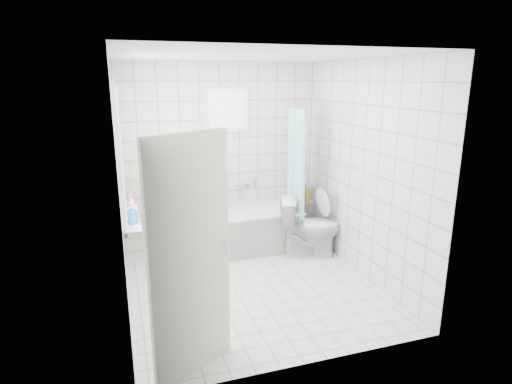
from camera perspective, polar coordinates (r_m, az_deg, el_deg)
name	(u,v)px	position (r m, az deg, el deg)	size (l,w,h in m)	color
ground	(253,286)	(5.17, -0.47, -12.43)	(3.00, 3.00, 0.00)	white
ceiling	(252,56)	(4.60, -0.54, 17.72)	(3.00, 3.00, 0.00)	white
wall_back	(221,156)	(6.13, -4.73, 4.77)	(2.80, 0.02, 2.60)	white
wall_front	(310,221)	(3.37, 7.21, -3.80)	(2.80, 0.02, 2.60)	white
wall_left	(120,189)	(4.51, -17.72, 0.41)	(0.02, 3.00, 2.60)	white
wall_right	(363,171)	(5.30, 14.11, 2.76)	(0.02, 3.00, 2.60)	white
window_left	(121,154)	(4.74, -17.51, 4.83)	(0.01, 0.90, 1.40)	white
window_back	(227,110)	(6.04, -3.83, 10.84)	(0.50, 0.01, 0.50)	white
window_sill	(131,220)	(4.92, -16.32, -3.64)	(0.18, 1.02, 0.08)	white
door	(191,260)	(3.43, -8.66, -8.89)	(0.04, 0.80, 2.00)	silver
bathtub	(243,230)	(6.10, -1.75, -5.08)	(1.59, 0.77, 0.58)	white
partition_wall	(181,205)	(5.74, -9.94, -1.76)	(0.15, 0.85, 1.50)	white
tiled_ledge	(302,219)	(6.67, 6.14, -3.54)	(0.40, 0.24, 0.55)	white
toilet	(310,227)	(5.91, 7.19, -4.63)	(0.46, 0.80, 0.82)	silver
curtain_rod	(294,107)	(5.97, 5.12, 11.25)	(0.02, 0.02, 0.80)	silver
shower_curtain	(296,173)	(5.97, 5.41, 2.52)	(0.14, 0.48, 1.78)	#52F2EF
tub_faucet	(243,186)	(6.27, -1.78, 0.83)	(0.18, 0.06, 0.06)	silver
sill_bottles	(131,209)	(4.87, -16.32, -2.15)	(0.18, 0.61, 0.21)	white
ledge_bottles	(303,194)	(6.53, 6.32, -0.31)	(0.18, 0.19, 0.28)	red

